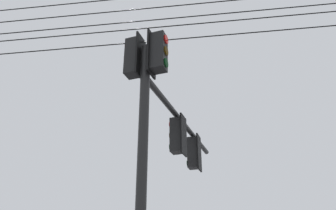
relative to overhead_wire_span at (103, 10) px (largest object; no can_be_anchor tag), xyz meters
name	(u,v)px	position (x,y,z in m)	size (l,w,h in m)	color
signal_mast_assembly	(164,132)	(1.11, 1.27, -2.74)	(0.97, 5.43, 6.78)	black
overhead_wire_span	(103,10)	(0.00, 0.00, 0.00)	(22.85, 3.98, 2.68)	black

